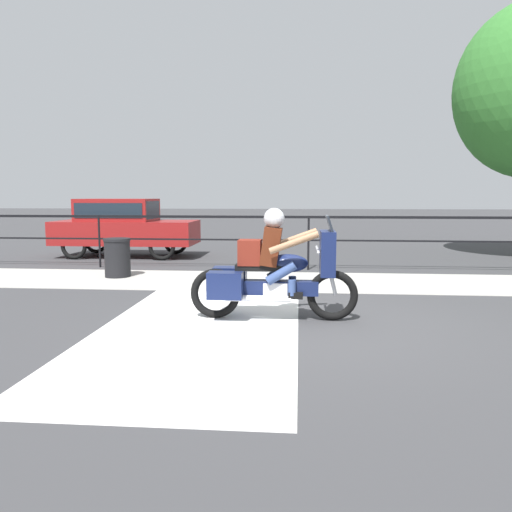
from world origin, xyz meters
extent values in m
plane|color=#38383A|center=(0.00, 0.00, 0.00)|extent=(120.00, 120.00, 0.00)
cube|color=#A8A59E|center=(0.00, 3.40, 0.01)|extent=(44.00, 2.40, 0.01)
cube|color=silver|center=(-1.53, -0.20, 0.00)|extent=(2.62, 6.00, 0.01)
cube|color=black|center=(0.00, 5.07, 1.25)|extent=(36.00, 0.04, 0.06)
cube|color=black|center=(0.00, 5.07, 0.70)|extent=(36.00, 0.03, 0.04)
cylinder|color=black|center=(-5.10, 5.07, 0.64)|extent=(0.05, 0.05, 1.28)
cylinder|color=black|center=(0.00, 5.07, 0.64)|extent=(0.05, 0.05, 1.28)
torus|color=black|center=(0.25, 0.23, 0.36)|extent=(0.72, 0.11, 0.72)
torus|color=black|center=(-1.41, 0.23, 0.36)|extent=(0.72, 0.11, 0.72)
cube|color=#141E47|center=(-0.58, 0.23, 0.46)|extent=(1.27, 0.22, 0.20)
cube|color=silver|center=(-0.55, 0.23, 0.41)|extent=(0.34, 0.26, 0.26)
ellipsoid|color=#141E47|center=(-0.38, 0.23, 0.81)|extent=(0.58, 0.30, 0.26)
cube|color=black|center=(-0.75, 0.23, 0.75)|extent=(0.73, 0.28, 0.08)
cube|color=#141E47|center=(0.17, 0.23, 0.96)|extent=(0.20, 0.57, 0.62)
cube|color=#1E232B|center=(0.19, 0.23, 1.37)|extent=(0.10, 0.48, 0.24)
cylinder|color=silver|center=(0.03, 0.23, 1.01)|extent=(0.04, 0.70, 0.04)
cylinder|color=silver|center=(-0.78, 0.07, 0.33)|extent=(0.92, 0.09, 0.09)
cube|color=#141E47|center=(-1.23, -0.01, 0.52)|extent=(0.48, 0.28, 0.37)
cube|color=#141E47|center=(-1.23, 0.47, 0.52)|extent=(0.48, 0.28, 0.37)
cylinder|color=silver|center=(0.22, 0.23, 0.66)|extent=(0.20, 0.06, 0.60)
cube|color=#4C1E0F|center=(-0.61, 0.23, 1.05)|extent=(0.31, 0.36, 0.56)
sphere|color=#8C6647|center=(-0.57, 0.23, 1.42)|extent=(0.23, 0.23, 0.23)
sphere|color=#B7B7BC|center=(-0.57, 0.23, 1.44)|extent=(0.29, 0.29, 0.29)
cylinder|color=#33477A|center=(-0.46, 0.08, 0.69)|extent=(0.44, 0.13, 0.34)
cylinder|color=#33477A|center=(-0.31, 0.08, 0.49)|extent=(0.11, 0.11, 0.22)
cube|color=black|center=(-0.26, 0.08, 0.38)|extent=(0.20, 0.10, 0.09)
cylinder|color=#33477A|center=(-0.46, 0.38, 0.69)|extent=(0.44, 0.13, 0.34)
cylinder|color=#33477A|center=(-0.31, 0.38, 0.49)|extent=(0.11, 0.11, 0.22)
cube|color=black|center=(-0.26, 0.38, 0.38)|extent=(0.20, 0.10, 0.09)
cylinder|color=#8C6647|center=(-0.29, -0.07, 1.13)|extent=(0.68, 0.09, 0.32)
cylinder|color=#8C6647|center=(-0.29, 0.53, 1.13)|extent=(0.68, 0.09, 0.32)
cube|color=maroon|center=(-0.91, 0.23, 0.96)|extent=(0.32, 0.30, 0.36)
cube|color=maroon|center=(-5.18, 7.23, 0.70)|extent=(4.00, 1.65, 0.66)
cube|color=maroon|center=(-5.42, 7.23, 1.35)|extent=(2.08, 1.45, 0.63)
cube|color=#19232D|center=(-4.40, 7.23, 1.35)|extent=(0.04, 1.29, 0.50)
cube|color=#19232D|center=(-5.42, 7.23, 1.35)|extent=(1.91, 1.48, 0.41)
torus|color=black|center=(-3.94, 6.47, 0.37)|extent=(0.74, 0.11, 0.74)
torus|color=black|center=(-3.94, 7.99, 0.37)|extent=(0.74, 0.11, 0.74)
torus|color=black|center=(-6.41, 6.47, 0.37)|extent=(0.74, 0.11, 0.74)
torus|color=black|center=(-6.41, 7.99, 0.37)|extent=(0.74, 0.11, 0.74)
cylinder|color=black|center=(-4.12, 3.64, 0.39)|extent=(0.54, 0.54, 0.78)
cylinder|color=black|center=(-4.12, 3.64, 0.81)|extent=(0.57, 0.57, 0.06)
camera|label=1|loc=(-0.22, -6.72, 1.75)|focal=35.00mm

